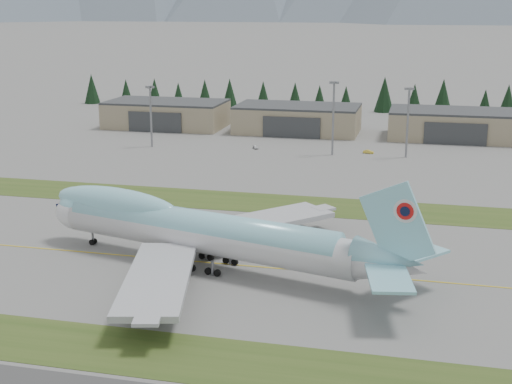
% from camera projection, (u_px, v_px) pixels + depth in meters
% --- Properties ---
extents(ground, '(7000.00, 7000.00, 0.00)m').
position_uv_depth(ground, '(237.00, 265.00, 138.67)').
color(ground, slate).
rests_on(ground, ground).
extents(grass_strip_near, '(400.00, 14.00, 0.08)m').
position_uv_depth(grass_strip_near, '(170.00, 356.00, 102.92)').
color(grass_strip_near, '#344C1B').
rests_on(grass_strip_near, ground).
extents(grass_strip_far, '(400.00, 18.00, 0.08)m').
position_uv_depth(grass_strip_far, '(283.00, 204.00, 181.00)').
color(grass_strip_far, '#344C1B').
rests_on(grass_strip_far, ground).
extents(taxiway_line_main, '(400.00, 0.40, 0.02)m').
position_uv_depth(taxiway_line_main, '(237.00, 265.00, 138.67)').
color(taxiway_line_main, gold).
rests_on(taxiway_line_main, ground).
extents(boeing_747_freighter, '(82.22, 68.62, 21.63)m').
position_uv_depth(boeing_747_freighter, '(200.00, 231.00, 136.58)').
color(boeing_747_freighter, silver).
rests_on(boeing_747_freighter, ground).
extents(hangar_left, '(48.00, 26.60, 10.80)m').
position_uv_depth(hangar_left, '(166.00, 114.00, 293.96)').
color(hangar_left, gray).
rests_on(hangar_left, ground).
extents(hangar_center, '(48.00, 26.60, 10.80)m').
position_uv_depth(hangar_center, '(298.00, 119.00, 281.66)').
color(hangar_center, gray).
rests_on(hangar_center, ground).
extents(hangar_right, '(48.00, 26.60, 10.80)m').
position_uv_depth(hangar_right, '(454.00, 124.00, 268.24)').
color(hangar_right, gray).
rests_on(hangar_right, ground).
extents(floodlight_masts, '(145.61, 6.19, 24.65)m').
position_uv_depth(floodlight_masts, '(361.00, 109.00, 234.97)').
color(floodlight_masts, gray).
rests_on(floodlight_masts, ground).
extents(service_vehicle_a, '(2.97, 3.67, 1.17)m').
position_uv_depth(service_vehicle_a, '(255.00, 149.00, 250.53)').
color(service_vehicle_a, silver).
rests_on(service_vehicle_a, ground).
extents(service_vehicle_b, '(3.79, 1.89, 1.20)m').
position_uv_depth(service_vehicle_b, '(368.00, 153.00, 242.60)').
color(service_vehicle_b, gold).
rests_on(service_vehicle_b, ground).
extents(conifer_belt, '(277.11, 14.56, 16.69)m').
position_uv_depth(conifer_belt, '(349.00, 97.00, 336.27)').
color(conifer_belt, black).
rests_on(conifer_belt, ground).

